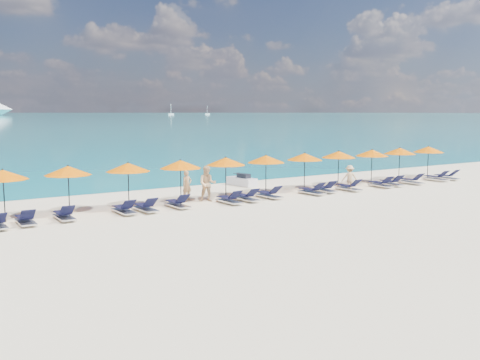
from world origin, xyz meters
TOP-DOWN VIEW (x-y plane):
  - ground at (0.00, 0.00)m, footprint 1400.00×1400.00m
  - sailboat_near at (215.41, 476.37)m, footprint 6.02×2.01m
  - sailboat_far at (264.37, 489.68)m, footprint 5.33×1.78m
  - jetski at (3.56, 8.41)m, footprint 1.10×2.19m
  - beachgoer_a at (-1.79, 5.38)m, footprint 0.62×0.45m
  - beachgoer_b at (-1.13, 4.36)m, footprint 1.05×0.90m
  - beachgoer_c at (8.01, 3.51)m, footprint 1.03×0.88m
  - umbrella_2 at (-10.82, 4.42)m, footprint 2.10×2.10m
  - umbrella_3 at (-8.11, 4.56)m, footprint 2.10×2.10m
  - umbrella_4 at (-5.32, 4.50)m, footprint 2.10×2.10m
  - umbrella_5 at (-2.62, 4.41)m, footprint 2.10×2.10m
  - umbrella_6 at (0.08, 4.54)m, footprint 2.10×2.10m
  - umbrella_7 at (2.65, 4.51)m, footprint 2.10×2.10m
  - umbrella_8 at (5.43, 4.57)m, footprint 2.10×2.10m
  - umbrella_9 at (8.18, 4.69)m, footprint 2.10×2.10m
  - umbrella_10 at (10.77, 4.45)m, footprint 2.10×2.10m
  - umbrella_11 at (13.55, 4.65)m, footprint 2.10×2.10m
  - umbrella_12 at (16.29, 4.54)m, footprint 2.10×2.10m
  - lounger_4 at (-10.21, 3.34)m, footprint 0.63×1.70m
  - lounger_5 at (-8.62, 3.46)m, footprint 0.64×1.71m
  - lounger_6 at (-5.96, 3.40)m, footprint 0.69×1.73m
  - lounger_7 at (-4.94, 3.38)m, footprint 0.71×1.73m
  - lounger_8 at (-3.25, 3.50)m, footprint 0.69×1.72m
  - lounger_9 at (-0.53, 3.17)m, footprint 0.69×1.72m
  - lounger_10 at (0.60, 3.31)m, footprint 0.72×1.73m
  - lounger_11 at (2.13, 3.45)m, footprint 0.76×1.74m
  - lounger_12 at (4.89, 3.23)m, footprint 0.78×1.75m
  - lounger_13 at (6.03, 3.44)m, footprint 0.73×1.74m
  - lounger_14 at (7.65, 3.18)m, footprint 0.70×1.73m
  - lounger_15 at (10.29, 3.15)m, footprint 0.73×1.74m
  - lounger_16 at (11.33, 3.24)m, footprint 0.79×1.75m
  - lounger_17 at (13.04, 3.16)m, footprint 0.63×1.70m
  - lounger_18 at (15.68, 3.31)m, footprint 0.64×1.71m
  - lounger_19 at (16.79, 3.33)m, footprint 0.76×1.74m

SIDE VIEW (x-z plane):
  - ground at x=0.00m, z-range 0.00..0.00m
  - lounger_4 at x=-10.21m, z-range -0.09..0.56m
  - lounger_5 at x=-8.62m, z-range -0.09..0.56m
  - lounger_6 at x=-5.96m, z-range -0.09..0.56m
  - lounger_7 at x=-4.94m, z-range -0.09..0.56m
  - lounger_8 at x=-3.25m, z-range -0.09..0.56m
  - lounger_9 at x=-0.53m, z-range -0.09..0.56m
  - lounger_10 at x=0.60m, z-range -0.09..0.56m
  - lounger_11 at x=2.13m, z-range -0.09..0.56m
  - lounger_12 at x=4.89m, z-range -0.09..0.56m
  - lounger_13 at x=6.03m, z-range -0.09..0.56m
  - lounger_14 at x=7.65m, z-range -0.09..0.56m
  - lounger_15 at x=10.29m, z-range -0.09..0.56m
  - lounger_16 at x=11.33m, z-range -0.09..0.56m
  - lounger_17 at x=13.04m, z-range -0.09..0.56m
  - lounger_18 at x=15.68m, z-range -0.09..0.56m
  - lounger_19 at x=16.79m, z-range -0.09..0.56m
  - jetski at x=3.56m, z-range -0.07..0.68m
  - beachgoer_c at x=8.01m, z-range 0.00..1.46m
  - beachgoer_a at x=-1.79m, z-range 0.00..1.56m
  - beachgoer_b at x=-1.13m, z-range 0.00..1.86m
  - sailboat_far at x=264.37m, z-range -3.88..5.89m
  - sailboat_near at x=215.41m, z-range -4.39..6.65m
  - umbrella_2 at x=-10.82m, z-range 0.88..3.16m
  - umbrella_3 at x=-8.11m, z-range 0.88..3.16m
  - umbrella_4 at x=-5.32m, z-range 0.88..3.16m
  - umbrella_5 at x=-2.62m, z-range 0.88..3.16m
  - umbrella_6 at x=0.08m, z-range 0.88..3.16m
  - umbrella_7 at x=2.65m, z-range 0.88..3.16m
  - umbrella_8 at x=5.43m, z-range 0.88..3.16m
  - umbrella_9 at x=8.18m, z-range 0.88..3.16m
  - umbrella_10 at x=10.77m, z-range 0.88..3.16m
  - umbrella_11 at x=13.55m, z-range 0.88..3.16m
  - umbrella_12 at x=16.29m, z-range 0.88..3.16m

